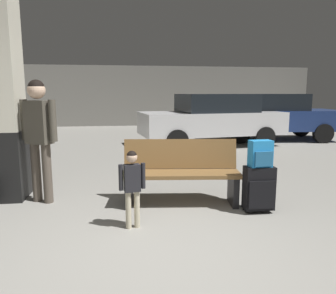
# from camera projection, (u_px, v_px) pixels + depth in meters

# --- Properties ---
(ground_plane) EXTENTS (18.00, 18.00, 0.10)m
(ground_plane) POSITION_uv_depth(u_px,v_px,m) (139.00, 168.00, 6.91)
(ground_plane) COLOR gray
(garage_back_wall) EXTENTS (18.00, 0.12, 2.80)m
(garage_back_wall) POSITION_uv_depth(u_px,v_px,m) (128.00, 96.00, 15.32)
(garage_back_wall) COLOR slate
(garage_back_wall) RESTS_ON ground_plane
(bench) EXTENTS (1.65, 0.71, 0.89)m
(bench) POSITION_uv_depth(u_px,v_px,m) (181.00, 173.00, 4.51)
(bench) COLOR brown
(bench) RESTS_ON ground_plane
(suitcase) EXTENTS (0.39, 0.24, 0.60)m
(suitcase) POSITION_uv_depth(u_px,v_px,m) (259.00, 188.00, 4.19)
(suitcase) COLOR black
(suitcase) RESTS_ON ground_plane
(backpack_bright) EXTENTS (0.29, 0.20, 0.34)m
(backpack_bright) POSITION_uv_depth(u_px,v_px,m) (261.00, 154.00, 4.11)
(backpack_bright) COLOR #268CD8
(backpack_bright) RESTS_ON suitcase
(child) EXTENTS (0.30, 0.18, 0.90)m
(child) POSITION_uv_depth(u_px,v_px,m) (132.00, 181.00, 3.66)
(child) COLOR beige
(child) RESTS_ON ground_plane
(adult) EXTENTS (0.53, 0.34, 1.71)m
(adult) POSITION_uv_depth(u_px,v_px,m) (39.00, 128.00, 4.47)
(adult) COLOR brown
(adult) RESTS_ON ground_plane
(parked_car_side) EXTENTS (4.27, 2.16, 1.51)m
(parked_car_side) POSITION_uv_depth(u_px,v_px,m) (272.00, 115.00, 10.74)
(parked_car_side) COLOR navy
(parked_car_side) RESTS_ON ground_plane
(parked_car_near) EXTENTS (4.29, 2.23, 1.51)m
(parked_car_near) POSITION_uv_depth(u_px,v_px,m) (212.00, 118.00, 9.54)
(parked_car_near) COLOR silver
(parked_car_near) RESTS_ON ground_plane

